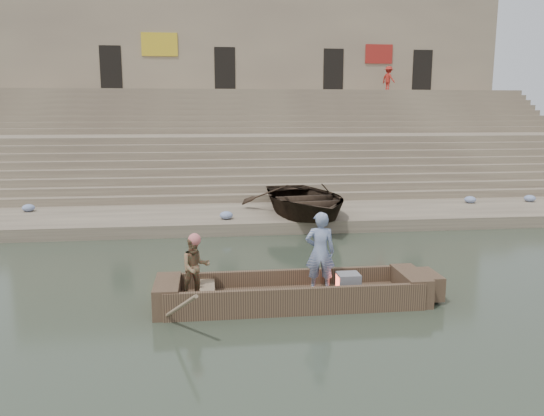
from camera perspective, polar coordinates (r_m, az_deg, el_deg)
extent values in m
plane|color=#293326|center=(11.72, 9.54, -9.50)|extent=(120.00, 120.00, 0.00)
cube|color=gray|center=(19.20, 2.82, -0.90)|extent=(32.00, 4.00, 0.40)
cube|color=gray|center=(26.37, 0.08, 4.84)|extent=(32.00, 3.00, 2.80)
cube|color=gray|center=(33.24, -1.42, 8.06)|extent=(32.00, 3.00, 5.20)
cube|color=gray|center=(21.36, 1.81, 0.67)|extent=(32.00, 0.50, 0.70)
cube|color=gray|center=(21.82, 1.61, 1.28)|extent=(32.00, 0.50, 1.00)
cube|color=gray|center=(22.29, 1.42, 1.86)|extent=(32.00, 0.50, 1.30)
cube|color=gray|center=(22.75, 1.24, 2.42)|extent=(32.00, 0.50, 1.60)
cube|color=gray|center=(23.22, 1.06, 2.96)|extent=(32.00, 0.50, 1.90)
cube|color=gray|center=(23.70, 0.90, 3.47)|extent=(32.00, 0.50, 2.20)
cube|color=gray|center=(24.17, 0.73, 3.97)|extent=(32.00, 0.50, 2.50)
cube|color=gray|center=(24.65, 0.58, 4.44)|extent=(32.00, 0.50, 2.80)
cube|color=gray|center=(28.09, -0.36, 5.49)|extent=(32.00, 0.50, 3.10)
cube|color=gray|center=(28.57, -0.48, 5.87)|extent=(32.00, 0.50, 3.40)
cube|color=gray|center=(29.06, -0.59, 6.24)|extent=(32.00, 0.50, 3.70)
cube|color=gray|center=(29.54, -0.70, 6.60)|extent=(32.00, 0.50, 4.00)
cube|color=gray|center=(30.03, -0.80, 6.95)|extent=(32.00, 0.50, 4.30)
cube|color=gray|center=(30.52, -0.91, 7.29)|extent=(32.00, 0.50, 4.60)
cube|color=gray|center=(31.01, -1.01, 7.62)|extent=(32.00, 0.50, 4.90)
cube|color=gray|center=(31.50, -1.10, 7.93)|extent=(32.00, 0.50, 5.20)
cube|color=#9C896A|center=(37.23, -2.05, 12.93)|extent=(32.00, 5.00, 11.20)
cube|color=black|center=(35.18, -16.94, 14.28)|extent=(1.30, 0.18, 2.60)
cube|color=black|center=(34.72, -5.10, 14.73)|extent=(1.30, 0.18, 2.60)
cube|color=black|center=(35.66, 6.59, 14.59)|extent=(1.30, 0.18, 2.60)
cube|color=black|center=(37.50, 15.82, 14.06)|extent=(1.30, 0.18, 2.60)
cube|color=gold|center=(34.88, -12.01, 16.84)|extent=(2.20, 0.10, 1.40)
cube|color=maroon|center=(36.49, 11.42, 15.94)|extent=(1.80, 0.10, 1.20)
cube|color=brown|center=(11.17, 2.21, -9.78)|extent=(5.00, 1.30, 0.22)
cube|color=brown|center=(10.54, 2.76, -10.06)|extent=(5.20, 0.12, 0.56)
cube|color=brown|center=(11.69, 1.73, -7.96)|extent=(5.20, 0.12, 0.56)
cube|color=brown|center=(11.01, -11.18, -9.23)|extent=(0.50, 1.30, 0.60)
cube|color=brown|center=(11.77, 14.70, -8.08)|extent=(0.50, 1.30, 0.60)
cube|color=brown|center=(11.91, 16.51, -7.84)|extent=(0.35, 0.90, 0.50)
cube|color=#937A5B|center=(10.94, -6.97, -8.67)|extent=(0.30, 1.20, 0.08)
cylinder|color=#937A5B|center=(10.16, -10.68, -10.92)|extent=(1.03, 2.10, 1.36)
sphere|color=#D06867|center=(10.76, -8.34, -3.39)|extent=(0.26, 0.26, 0.26)
imported|color=navy|center=(11.11, 5.20, -4.73)|extent=(0.67, 0.48, 1.70)
imported|color=#2A804A|center=(10.90, -8.26, -6.29)|extent=(0.71, 0.62, 1.26)
cube|color=slate|center=(11.31, 8.20, -7.96)|extent=(0.46, 0.42, 0.40)
cube|color=#E5593F|center=(11.25, 7.16, -8.02)|extent=(0.04, 0.34, 0.32)
imported|color=#2D2116|center=(18.42, 3.47, 0.96)|extent=(4.40, 5.69, 1.09)
imported|color=#A4241B|center=(35.18, 12.43, 13.44)|extent=(0.93, 1.14, 1.53)
ellipsoid|color=#3F5999|center=(17.74, -4.94, -0.78)|extent=(0.44, 0.44, 0.26)
ellipsoid|color=#3F5999|center=(23.45, 26.00, 0.94)|extent=(0.44, 0.44, 0.26)
ellipsoid|color=#3F5999|center=(22.19, 20.54, 0.85)|extent=(0.44, 0.44, 0.26)
ellipsoid|color=#3F5999|center=(20.93, -24.74, 0.01)|extent=(0.44, 0.44, 0.26)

